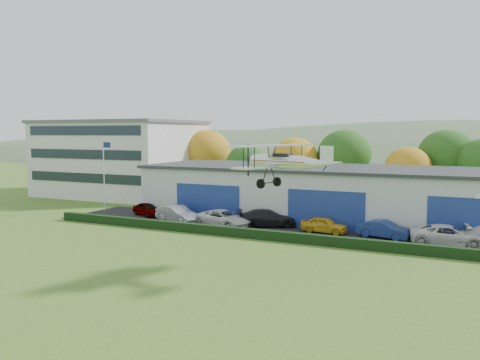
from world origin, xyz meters
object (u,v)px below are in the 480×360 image
at_px(car_4, 324,225).
at_px(biplane, 284,160).
at_px(office_block, 121,158).
at_px(car_5, 384,230).
at_px(hangar, 341,194).
at_px(car_2, 223,218).
at_px(flagpole, 105,169).
at_px(car_0, 147,209).
at_px(car_6, 449,235).
at_px(car_3, 268,218).
at_px(car_1, 177,214).

bearing_deg(car_4, biplane, -172.83).
bearing_deg(office_block, car_5, -20.48).
xyz_separation_m(hangar, car_2, (-9.01, -8.39, -1.84)).
height_order(flagpole, car_2, flagpole).
xyz_separation_m(flagpole, car_0, (5.97, -0.51, -4.05)).
distance_m(car_4, biplane, 13.65).
bearing_deg(car_0, hangar, -46.63).
bearing_deg(flagpole, car_4, -2.82).
xyz_separation_m(car_5, car_6, (4.93, -0.57, 0.07)).
relative_size(office_block, car_4, 5.09).
relative_size(car_0, car_6, 0.71).
xyz_separation_m(flagpole, car_2, (15.88, -2.41, -3.97)).
bearing_deg(biplane, car_4, 108.68).
distance_m(car_2, car_4, 9.34).
relative_size(car_2, car_3, 1.01).
bearing_deg(car_0, office_block, 70.65).
relative_size(car_4, car_5, 0.93).
bearing_deg(car_5, flagpole, 100.66).
relative_size(office_block, car_2, 3.74).
bearing_deg(car_5, biplane, 172.70).
height_order(flagpole, car_0, flagpole).
xyz_separation_m(office_block, car_2, (23.99, -15.41, -4.40)).
xyz_separation_m(hangar, car_5, (5.33, -7.29, -1.89)).
distance_m(flagpole, car_2, 16.54).
bearing_deg(car_5, car_2, 107.51).
xyz_separation_m(car_3, car_6, (15.55, -1.21, -0.01)).
height_order(car_2, car_6, car_6).
relative_size(car_1, car_2, 0.91).
height_order(car_3, car_4, car_3).
height_order(car_0, car_2, car_2).
relative_size(office_block, car_1, 4.09).
bearing_deg(car_2, car_3, -52.32).
xyz_separation_m(car_4, car_5, (5.08, -0.07, 0.03)).
height_order(hangar, car_4, hangar).
bearing_deg(car_0, car_6, -68.26).
height_order(car_4, biplane, biplane).
height_order(office_block, car_5, office_block).
relative_size(flagpole, car_0, 1.99).
distance_m(car_5, biplane, 14.28).
bearing_deg(flagpole, car_6, -3.06).
xyz_separation_m(flagpole, car_3, (19.60, -0.67, -3.94)).
height_order(hangar, car_1, hangar).
relative_size(car_0, car_2, 0.73).
xyz_separation_m(car_5, biplane, (-4.49, -12.05, 6.22)).
xyz_separation_m(car_3, car_5, (10.62, -0.65, -0.07)).
xyz_separation_m(office_block, flagpole, (8.12, -13.00, -0.43)).
xyz_separation_m(hangar, biplane, (0.84, -19.34, 4.34)).
distance_m(car_2, car_5, 14.38).
relative_size(office_block, car_6, 3.63).
xyz_separation_m(car_4, car_6, (10.01, -0.64, 0.10)).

